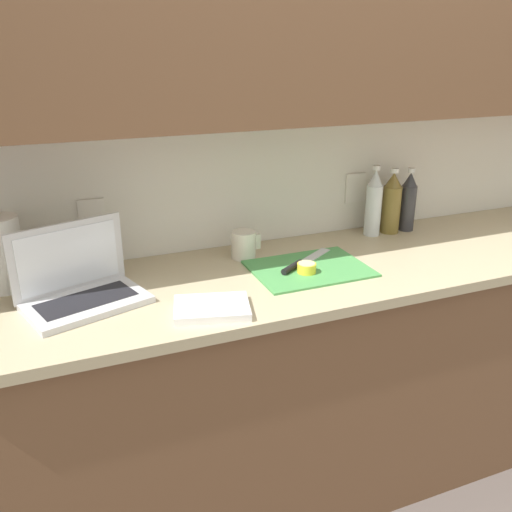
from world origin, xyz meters
TOP-DOWN VIEW (x-y plane):
  - ground_plane at (0.00, 0.00)m, footprint 12.00×12.00m
  - wall_back at (-0.00, 0.25)m, footprint 5.20×0.38m
  - counter_unit at (0.02, 0.00)m, footprint 2.57×0.64m
  - laptop at (-0.93, 0.02)m, footprint 0.40×0.32m
  - cutting_board at (-0.17, -0.02)m, footprint 0.40×0.30m
  - knife at (-0.20, 0.01)m, footprint 0.27×0.19m
  - lemon_half_cut at (-0.20, -0.05)m, footprint 0.06×0.06m
  - bottle_green_soda at (0.41, 0.22)m, footprint 0.06×0.06m
  - bottle_oil_tall at (0.32, 0.22)m, footprint 0.08×0.08m
  - bottle_water_clear at (0.24, 0.22)m, footprint 0.07×0.07m
  - measuring_cup at (-0.34, 0.18)m, footprint 0.11×0.09m
  - paper_towel_roll at (-1.14, 0.21)m, footprint 0.13×0.13m
  - dish_towel at (-0.58, -0.19)m, footprint 0.25×0.21m

SIDE VIEW (x-z plane):
  - ground_plane at x=0.00m, z-range 0.00..0.00m
  - counter_unit at x=0.02m, z-range 0.01..0.94m
  - cutting_board at x=-0.17m, z-range 0.93..0.94m
  - dish_towel at x=-0.58m, z-range 0.93..0.96m
  - knife at x=-0.20m, z-range 0.94..0.96m
  - lemon_half_cut at x=-0.20m, z-range 0.94..0.98m
  - measuring_cup at x=-0.34m, z-range 0.93..1.03m
  - laptop at x=-0.93m, z-range 0.87..1.11m
  - paper_towel_roll at x=-1.14m, z-range 0.93..1.17m
  - bottle_green_soda at x=0.41m, z-range 0.92..1.19m
  - bottle_oil_tall at x=0.32m, z-range 0.92..1.19m
  - bottle_water_clear at x=0.24m, z-range 0.92..1.21m
  - wall_back at x=0.00m, z-range 0.26..2.86m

